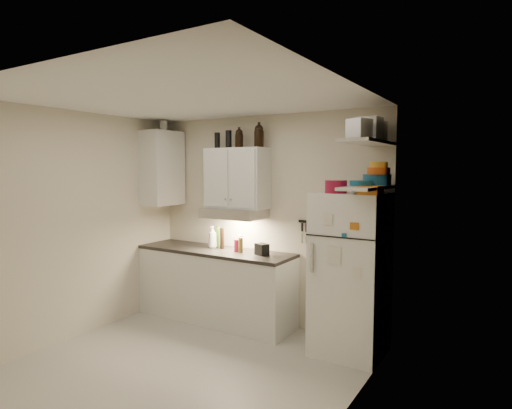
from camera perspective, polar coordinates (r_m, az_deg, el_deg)
The scene contains 36 objects.
floor at distance 4.56m, azimuth -9.26°, elevation -20.67°, with size 3.20×3.00×0.02m, color #B7B2A9.
ceiling at distance 4.17m, azimuth -9.76°, elevation 13.92°, with size 3.20×3.00×0.02m, color white.
back_wall at distance 5.38m, azimuth 1.15°, elevation -2.07°, with size 3.20×0.02×2.60m, color beige.
left_wall at distance 5.36m, azimuth -22.59°, elevation -2.47°, with size 0.02×3.00×2.60m, color beige.
right_wall at distance 3.34m, azimuth 11.86°, elevation -6.42°, with size 0.02×3.00×2.60m, color beige.
base_cabinet at distance 5.60m, azimuth -5.45°, elevation -10.80°, with size 2.10×0.60×0.88m, color silver.
countertop at distance 5.49m, azimuth -5.49°, elevation -6.18°, with size 2.10×0.62×0.04m, color black.
upper_cabinet at distance 5.36m, azimuth -2.56°, elevation 3.53°, with size 0.80×0.33×0.75m, color silver.
side_cabinet at distance 5.97m, azimuth -12.38°, elevation 4.75°, with size 0.33×0.55×1.00m, color silver.
range_hood at distance 5.33m, azimuth -2.94°, elevation -1.17°, with size 0.76×0.46×0.12m, color silver.
fridge at distance 4.63m, azimuth 12.47°, elevation -8.99°, with size 0.70×0.68×1.70m, color white.
shelf_hi at distance 4.31m, azimuth 14.74°, elevation 8.04°, with size 0.30×0.95×0.03m, color silver.
shelf_lo at distance 4.31m, azimuth 14.61°, elevation 2.20°, with size 0.30×0.95×0.03m, color silver.
knife_strip at distance 5.04m, azimuth 7.88°, elevation -2.36°, with size 0.42×0.02×0.03m, color black.
dutch_oven at distance 4.37m, azimuth 10.61°, elevation 2.35°, with size 0.22×0.22×0.13m, color maroon.
book_stack at distance 4.20m, azimuth 15.02°, elevation 1.85°, with size 0.19×0.24×0.08m, color #BC6517.
spice_jar at distance 4.39m, azimuth 13.10°, elevation 2.07°, with size 0.05×0.05×0.09m, color silver.
stock_pot at distance 4.57m, azimuth 15.41°, elevation 9.29°, with size 0.28×0.28×0.20m, color silver.
tin_a at distance 4.32m, azimuth 14.81°, elevation 9.72°, with size 0.22×0.20×0.22m, color #AAAAAD.
tin_b at distance 3.97m, azimuth 13.60°, elevation 9.80°, with size 0.17×0.17×0.17m, color #AAAAAD.
bowl_teal at distance 4.51m, azimuth 15.82°, elevation 3.19°, with size 0.28×0.28×0.11m, color #16577B.
bowl_orange at distance 4.45m, azimuth 16.02°, elevation 4.32°, with size 0.23×0.23×0.07m, color #CB5013.
bowl_yellow at distance 4.45m, azimuth 16.04°, elevation 5.12°, with size 0.18×0.18×0.06m, color gold.
plates at distance 4.30m, azimuth 13.82°, elevation 2.77°, with size 0.22×0.22×0.05m, color #16577B.
growler_a at distance 5.35m, azimuth -2.26°, elevation 8.82°, with size 0.10×0.10×0.24m, color black, non-canonical shape.
growler_b at distance 5.22m, azimuth 0.40°, elevation 9.15°, with size 0.12×0.12×0.28m, color black, non-canonical shape.
thermos_a at distance 5.41m, azimuth -3.68°, elevation 8.67°, with size 0.08×0.08×0.22m, color black.
thermos_b at distance 5.54m, azimuth -5.19°, elevation 8.48°, with size 0.07×0.07×0.20m, color black.
side_jar at distance 5.99m, azimuth -12.24°, elevation 10.20°, with size 0.10×0.10×0.14m, color silver.
soap_bottle at distance 5.56m, azimuth -5.82°, elevation -4.18°, with size 0.12×0.12×0.32m, color silver.
pepper_mill at distance 5.25m, azimuth -2.07°, elevation -5.41°, with size 0.06×0.06×0.19m, color brown.
oil_bottle at distance 5.59m, azimuth -5.14°, elevation -4.32°, with size 0.05×0.05×0.28m, color #345D17.
vinegar_bottle at distance 5.50m, azimuth -4.54°, elevation -4.53°, with size 0.06×0.06×0.27m, color black.
clear_bottle at distance 5.41m, azimuth -2.15°, elevation -5.10°, with size 0.06×0.06×0.19m, color silver.
red_jar at distance 5.30m, azimuth -2.53°, elevation -5.49°, with size 0.08×0.08×0.15m, color maroon.
caddy at distance 5.11m, azimuth 0.79°, elevation -5.98°, with size 0.16×0.11×0.14m, color black.
Camera 1 is at (2.72, -3.09, 1.95)m, focal length 30.00 mm.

